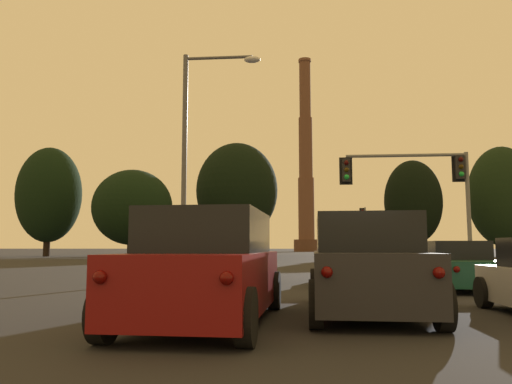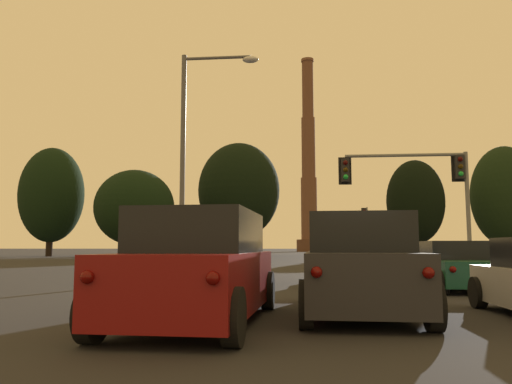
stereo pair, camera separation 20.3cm
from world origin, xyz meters
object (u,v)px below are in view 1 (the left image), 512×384
Objects in this scene: smokestack at (306,174)px; street_lamp at (196,140)px; suv_left_lane_second at (208,268)px; suv_center_lane_second at (365,266)px; traffic_light_far_right at (364,225)px; sedan_right_lane_front at (455,266)px; sedan_center_lane_front at (351,265)px; traffic_light_overhead_right at (423,181)px.

street_lamp is at bearing -92.96° from smokestack.
suv_left_lane_second is 11.78m from street_lamp.
traffic_light_far_right is at bearing 84.34° from suv_center_lane_second.
smokestack is at bearing 90.74° from suv_left_lane_second.
street_lamp is at bearing 157.84° from sedan_right_lane_front.
suv_left_lane_second is 9.59m from sedan_right_lane_front.
sedan_right_lane_front is 0.53× the size of street_lamp.
traffic_light_far_right is at bearing 81.96° from suv_left_lane_second.
sedan_right_lane_front is at bearing -21.39° from sedan_center_lane_front.
traffic_light_far_right reaches higher than suv_center_lane_second.
traffic_light_overhead_right is 0.11× the size of smokestack.
street_lamp reaches higher than traffic_light_overhead_right.
traffic_light_far_right is 0.11× the size of smokestack.
sedan_right_lane_front is 6.83m from suv_center_lane_second.
traffic_light_overhead_right is (4.20, 12.63, 3.25)m from suv_center_lane_second.
suv_center_lane_second is (-0.43, -7.17, 0.23)m from sedan_center_lane_front.
smokestack is (5.66, 109.34, 14.46)m from street_lamp.
suv_left_lane_second is 0.90× the size of traffic_light_far_right.
sedan_right_lane_front and sedan_center_lane_front have the same top height.
suv_center_lane_second is at bearing -60.15° from street_lamp.
traffic_light_far_right is (5.69, 45.15, 2.72)m from suv_center_lane_second.
sedan_right_lane_front is at bearing -93.32° from traffic_light_far_right.
suv_left_lane_second is at bearing -76.75° from street_lamp.
suv_center_lane_second is 0.90× the size of traffic_light_far_right.
traffic_light_overhead_right is 107.12m from smokestack.
suv_center_lane_second is (2.77, 1.41, 0.00)m from suv_left_lane_second.
suv_center_lane_second reaches higher than sedan_center_lane_front.
suv_center_lane_second is at bearing -108.38° from traffic_light_overhead_right.
traffic_light_overhead_right is (3.76, 5.46, 3.48)m from sedan_center_lane_front.
smokestack is at bearing 87.04° from street_lamp.
smokestack reaches higher than suv_center_lane_second.
street_lamp is 110.44m from smokestack.
traffic_light_overhead_right is at bearing 65.87° from suv_left_lane_second.
sedan_center_lane_front is at bearing 88.05° from suv_center_lane_second.
suv_left_lane_second is at bearing -91.51° from smokestack.
suv_center_lane_second is at bearing -97.18° from traffic_light_far_right.
traffic_light_far_right is (2.28, 39.24, 2.95)m from sedan_right_lane_front.
traffic_light_far_right is (8.46, 46.56, 2.72)m from suv_left_lane_second.
street_lamp reaches higher than sedan_center_lane_front.
traffic_light_overhead_right is at bearing 81.80° from sedan_right_lane_front.
suv_center_lane_second is 0.86× the size of traffic_light_overhead_right.
suv_left_lane_second is 1.00× the size of suv_center_lane_second.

